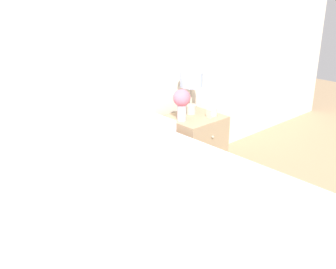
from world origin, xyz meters
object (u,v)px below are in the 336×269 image
Objects in this scene: nightstand at (194,147)px; flower_vase at (182,101)px; table_lamp at (191,83)px; alarm_clock at (212,113)px; bed at (137,227)px.

flower_vase reaches higher than nightstand.
nightstand is at bearing -114.00° from table_lamp.
bed is at bearing -156.48° from alarm_clock.
alarm_clock is at bearing -70.02° from table_lamp.
bed reaches higher than nightstand.
alarm_clock is at bearing -45.13° from nightstand.
table_lamp is 0.24m from flower_vase.
bed is 7.01× the size of flower_vase.
table_lamp is at bearing 66.00° from nightstand.
nightstand is 7.07× the size of alarm_clock.
alarm_clock is (1.33, 0.58, 0.34)m from bed.
alarm_clock is (0.07, -0.20, -0.26)m from table_lamp.
nightstand is at bearing -2.49° from flower_vase.
flower_vase is at bearing 156.04° from alarm_clock.
bed is at bearing -148.20° from table_lamp.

